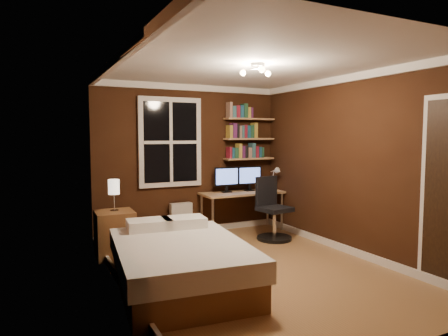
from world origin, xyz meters
name	(u,v)px	position (x,y,z in m)	size (l,w,h in m)	color
floor	(252,270)	(0.00, 0.00, 0.00)	(4.20, 4.20, 0.00)	olive
wall_back	(190,160)	(0.00, 2.10, 1.25)	(3.20, 0.04, 2.50)	black
wall_left	(119,175)	(-1.60, 0.00, 1.25)	(0.04, 4.20, 2.50)	black
wall_right	(352,165)	(1.60, 0.00, 1.25)	(0.04, 4.20, 2.50)	black
ceiling	(253,65)	(0.00, 0.00, 2.50)	(3.20, 4.20, 0.02)	white
window	(170,142)	(-0.35, 2.06, 1.55)	(1.06, 0.06, 1.46)	silver
ceiling_fixture	(258,72)	(0.00, -0.10, 2.40)	(0.44, 0.44, 0.18)	beige
bookshelf_lower	(249,159)	(1.08, 1.98, 1.25)	(0.92, 0.22, 0.03)	#B17E56
books_row_lower	(249,151)	(1.08, 1.98, 1.38)	(0.66, 0.16, 0.23)	maroon
bookshelf_middle	(249,139)	(1.08, 1.98, 1.60)	(0.92, 0.22, 0.03)	#B17E56
books_row_middle	(249,132)	(1.08, 1.98, 1.73)	(0.54, 0.16, 0.23)	navy
bookshelf_upper	(249,119)	(1.08, 1.98, 1.95)	(0.92, 0.22, 0.03)	#B17E56
books_row_upper	(249,112)	(1.08, 1.98, 2.08)	(0.42, 0.16, 0.23)	#224F31
bed	(180,263)	(-1.00, -0.15, 0.27)	(1.53, 2.00, 0.63)	brown
nightstand	(115,234)	(-1.42, 1.30, 0.32)	(0.51, 0.51, 0.63)	brown
bedside_lamp	(114,195)	(-1.42, 1.30, 0.85)	(0.15, 0.15, 0.43)	white
radiator	(181,219)	(-0.20, 2.00, 0.27)	(0.36, 0.13, 0.55)	silver
desk	(242,195)	(0.85, 1.81, 0.63)	(1.45, 0.54, 0.69)	#B17E56
monitor_left	(227,180)	(0.58, 1.88, 0.91)	(0.46, 0.12, 0.43)	black
monitor_right	(249,179)	(1.04, 1.88, 0.91)	(0.46, 0.12, 0.43)	black
desk_lamp	(275,178)	(1.44, 1.69, 0.91)	(0.14, 0.32, 0.44)	silver
office_chair	(272,216)	(1.03, 1.14, 0.38)	(0.55, 0.55, 1.00)	black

